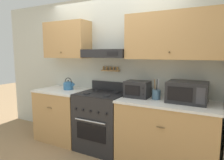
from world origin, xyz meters
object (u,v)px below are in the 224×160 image
object	(u,v)px
stove_range	(102,121)
microwave	(187,92)
tea_kettle	(68,85)
toaster_oven	(137,89)
utensil_crock	(156,94)

from	to	relation	value
stove_range	microwave	size ratio (longest dim) A/B	2.14
tea_kettle	toaster_oven	xyz separation A→B (m)	(1.33, -0.00, 0.04)
microwave	utensil_crock	bearing A→B (deg)	-177.53
utensil_crock	toaster_oven	xyz separation A→B (m)	(-0.29, -0.00, 0.05)
stove_range	microwave	distance (m)	1.42
tea_kettle	utensil_crock	size ratio (longest dim) A/B	0.80
utensil_crock	toaster_oven	world-z (taller)	utensil_crock
toaster_oven	utensil_crock	bearing A→B (deg)	0.35
stove_range	toaster_oven	bearing A→B (deg)	5.29
microwave	toaster_oven	xyz separation A→B (m)	(-0.70, -0.02, -0.02)
stove_range	toaster_oven	xyz separation A→B (m)	(0.59, 0.05, 0.57)
microwave	toaster_oven	distance (m)	0.70
stove_range	tea_kettle	world-z (taller)	tea_kettle
microwave	utensil_crock	world-z (taller)	utensil_crock
stove_range	tea_kettle	xyz separation A→B (m)	(-0.74, 0.06, 0.53)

